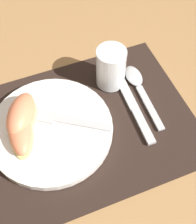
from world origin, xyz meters
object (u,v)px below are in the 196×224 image
(plate, at_px, (51,129))
(spoon, at_px, (138,84))
(fork, at_px, (58,119))
(citrus_wedge_0, at_px, (21,116))
(juice_glass, at_px, (111,69))
(knife, at_px, (132,104))
(citrus_wedge_1, at_px, (20,128))

(plate, relative_size, spoon, 1.39)
(spoon, distance_m, fork, 0.19)
(plate, distance_m, citrus_wedge_0, 0.06)
(plate, xyz_separation_m, spoon, (0.21, 0.04, -0.00))
(juice_glass, bearing_deg, plate, -154.50)
(knife, xyz_separation_m, fork, (-0.15, 0.01, 0.02))
(plate, bearing_deg, fork, 32.73)
(spoon, relative_size, citrus_wedge_0, 1.53)
(spoon, relative_size, citrus_wedge_1, 1.34)
(spoon, xyz_separation_m, citrus_wedge_1, (-0.26, -0.03, 0.03))
(plate, height_order, knife, plate)
(citrus_wedge_0, bearing_deg, spoon, 2.29)
(juice_glass, distance_m, citrus_wedge_0, 0.20)
(juice_glass, height_order, citrus_wedge_0, juice_glass)
(fork, bearing_deg, citrus_wedge_0, 162.16)
(knife, distance_m, fork, 0.16)
(citrus_wedge_1, bearing_deg, knife, -3.02)
(knife, xyz_separation_m, spoon, (0.03, 0.04, 0.00))
(knife, bearing_deg, spoon, 52.63)
(juice_glass, bearing_deg, spoon, -32.29)
(citrus_wedge_0, distance_m, citrus_wedge_1, 0.02)
(juice_glass, height_order, fork, juice_glass)
(knife, bearing_deg, citrus_wedge_0, 171.49)
(fork, bearing_deg, spoon, 9.18)
(fork, bearing_deg, juice_glass, 24.46)
(citrus_wedge_1, bearing_deg, citrus_wedge_0, 65.32)
(juice_glass, height_order, knife, juice_glass)
(plate, relative_size, citrus_wedge_1, 1.85)
(knife, bearing_deg, fork, 175.45)
(juice_glass, xyz_separation_m, knife, (0.02, -0.07, -0.04))
(knife, xyz_separation_m, citrus_wedge_1, (-0.23, 0.01, 0.03))
(knife, relative_size, spoon, 1.20)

